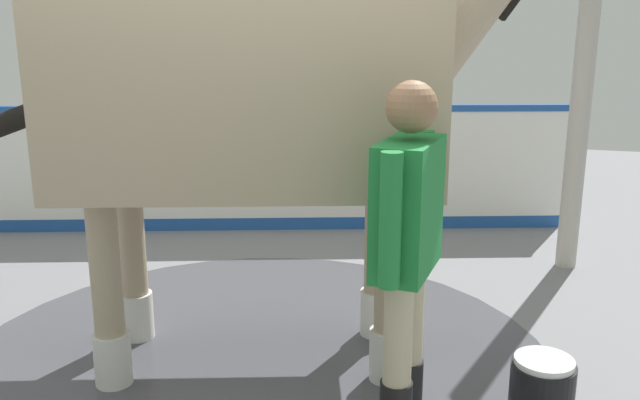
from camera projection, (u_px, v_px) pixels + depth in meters
ground_plane at (257, 362)px, 3.91m from camera, size 16.00×16.00×0.02m
wet_patch at (255, 356)px, 3.95m from camera, size 3.50×3.50×0.00m
barrier_wall at (271, 173)px, 6.33m from camera, size 5.37×1.71×1.19m
roof_post_near at (581, 96)px, 5.13m from camera, size 0.16×0.16×2.76m
horse at (269, 93)px, 3.57m from camera, size 3.23×1.55×2.65m
handler at (407, 242)px, 2.96m from camera, size 0.27×0.67×1.67m
wash_bucket at (542, 390)px, 3.28m from camera, size 0.31×0.31×0.33m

